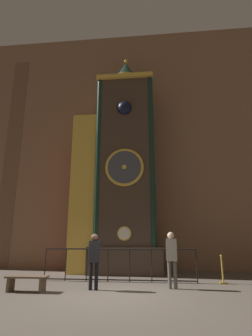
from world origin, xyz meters
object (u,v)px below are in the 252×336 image
Objects in this scene: stanchion_post at (223,274)px; visitor_far at (172,254)px; clock_tower at (117,171)px; visitor_bench at (27,281)px; visitor_near at (94,255)px.

visitor_far is at bearing -147.45° from stanchion_post.
clock_tower reaches higher than visitor_bench.
clock_tower is 8.78× the size of visitor_bench.
clock_tower is at bearing 126.59° from visitor_far.
visitor_near is 1.75× the size of stanchion_post.
stanchion_post is 6.47m from visitor_bench.
clock_tower is 6.25m from stanchion_post.
visitor_near is (-0.22, -3.66, -3.61)m from clock_tower.
stanchion_post is (4.02, -2.08, -4.31)m from clock_tower.
clock_tower is 6.53× the size of visitor_near.
clock_tower reaches higher than visitor_near.
visitor_bench is at bearing 179.68° from visitor_near.
visitor_far is at bearing -55.68° from clock_tower.
clock_tower is 6.32m from visitor_bench.
visitor_far is 1.39× the size of visitor_bench.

